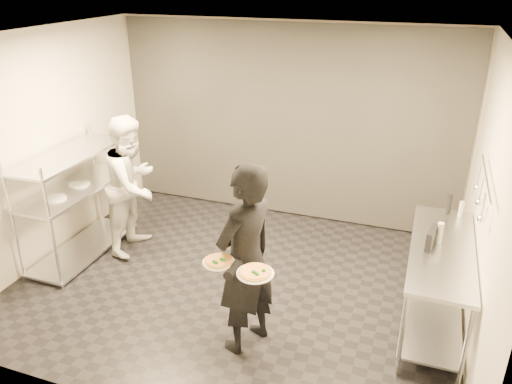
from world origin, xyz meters
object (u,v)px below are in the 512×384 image
(salad_plate, at_px, (251,207))
(bottle_clear, at_px, (461,209))
(bottle_green, at_px, (440,233))
(bottle_dark, at_px, (449,204))
(pass_rack, at_px, (76,199))
(pos_monitor, at_px, (431,238))
(pizza_plate_far, at_px, (255,272))
(prep_counter, at_px, (438,273))
(waiter, at_px, (245,260))
(pizza_plate_near, at_px, (219,261))
(chef, at_px, (133,184))

(salad_plate, xyz_separation_m, bottle_clear, (1.94, 1.38, -0.34))
(bottle_green, bearing_deg, bottle_dark, 83.60)
(pass_rack, height_order, pos_monitor, pass_rack)
(pos_monitor, distance_m, bottle_dark, 0.85)
(pizza_plate_far, relative_size, bottle_clear, 1.90)
(prep_counter, relative_size, salad_plate, 6.40)
(salad_plate, height_order, bottle_dark, salad_plate)
(waiter, relative_size, pizza_plate_near, 6.65)
(waiter, distance_m, pizza_plate_far, 0.34)
(salad_plate, distance_m, bottle_dark, 2.31)
(prep_counter, bearing_deg, chef, 174.34)
(chef, relative_size, pos_monitor, 6.67)
(waiter, bearing_deg, salad_plate, -146.28)
(pos_monitor, bearing_deg, bottle_dark, 90.21)
(pass_rack, relative_size, prep_counter, 0.89)
(bottle_dark, bearing_deg, bottle_clear, -11.60)
(pass_rack, height_order, prep_counter, pass_rack)
(chef, height_order, bottle_dark, chef)
(waiter, xyz_separation_m, chef, (-2.02, 1.28, -0.05))
(chef, distance_m, pos_monitor, 3.63)
(salad_plate, relative_size, bottle_clear, 1.64)
(bottle_green, xyz_separation_m, bottle_dark, (0.08, 0.72, 0.00))
(pass_rack, distance_m, pizza_plate_far, 3.05)
(pos_monitor, bearing_deg, prep_counter, 28.02)
(pass_rack, distance_m, bottle_green, 4.29)
(pass_rack, height_order, chef, chef)
(prep_counter, height_order, chef, chef)
(prep_counter, xyz_separation_m, bottle_dark, (0.03, 0.80, 0.40))
(waiter, distance_m, pos_monitor, 1.82)
(pizza_plate_near, bearing_deg, bottle_green, 33.91)
(pizza_plate_far, xyz_separation_m, bottle_dark, (1.56, 1.98, 0.00))
(bottle_green, bearing_deg, pizza_plate_far, -139.54)
(pass_rack, height_order, bottle_green, pass_rack)
(prep_counter, height_order, pos_monitor, pos_monitor)
(pizza_plate_far, relative_size, salad_plate, 1.16)
(pizza_plate_near, height_order, pos_monitor, pos_monitor)
(pizza_plate_far, height_order, bottle_green, bottle_green)
(bottle_clear, bearing_deg, salad_plate, -144.57)
(chef, bearing_deg, pizza_plate_near, -130.76)
(prep_counter, bearing_deg, bottle_dark, 87.53)
(pizza_plate_far, relative_size, bottle_dark, 1.50)
(pizza_plate_near, relative_size, bottle_green, 1.32)
(chef, xyz_separation_m, pizza_plate_far, (2.21, -1.55, 0.13))
(bottle_dark, bearing_deg, salad_plate, -142.08)
(waiter, relative_size, chef, 1.06)
(pass_rack, relative_size, bottle_clear, 9.35)
(pizza_plate_far, distance_m, bottle_green, 1.94)
(pos_monitor, xyz_separation_m, bottle_clear, (0.29, 0.81, -0.01))
(salad_plate, bearing_deg, bottle_clear, 35.43)
(chef, bearing_deg, bottle_clear, -85.52)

